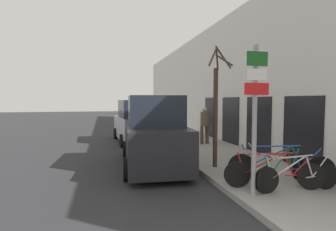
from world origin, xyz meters
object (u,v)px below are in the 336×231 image
object	(u,v)px
bicycle_1	(274,173)
parked_car_0	(154,135)
street_tree	(216,109)
signpost	(255,112)
bicycle_0	(297,176)
bicycle_3	(280,166)
parked_car_1	(136,123)
bicycle_2	(283,170)
pedestrian_near	(205,122)

from	to	relation	value
bicycle_1	parked_car_0	size ratio (longest dim) A/B	0.47
bicycle_1	street_tree	distance (m)	2.71
signpost	street_tree	size ratio (longest dim) A/B	0.87
bicycle_0	bicycle_1	xyz separation A→B (m)	(-0.41, 0.30, 0.01)
bicycle_3	parked_car_1	world-z (taller)	parked_car_1
bicycle_1	bicycle_3	world-z (taller)	bicycle_3
parked_car_0	street_tree	world-z (taller)	street_tree
bicycle_1	bicycle_2	size ratio (longest dim) A/B	1.06
bicycle_3	bicycle_0	bearing A→B (deg)	-161.10
signpost	parked_car_0	size ratio (longest dim) A/B	0.70
bicycle_0	bicycle_1	world-z (taller)	bicycle_1
pedestrian_near	bicycle_3	bearing A→B (deg)	-105.70
bicycle_2	parked_car_0	distance (m)	4.16
bicycle_1	bicycle_3	distance (m)	0.59
bicycle_2	parked_car_0	size ratio (longest dim) A/B	0.45
bicycle_3	street_tree	size ratio (longest dim) A/B	0.64
signpost	bicycle_0	xyz separation A→B (m)	(1.09, -0.07, -1.49)
bicycle_0	bicycle_2	distance (m)	0.45
bicycle_0	pedestrian_near	world-z (taller)	pedestrian_near
pedestrian_near	bicycle_0	bearing A→B (deg)	-105.75
bicycle_0	bicycle_2	size ratio (longest dim) A/B	1.04
bicycle_1	parked_car_1	bearing A→B (deg)	33.57
bicycle_0	parked_car_1	xyz separation A→B (m)	(-2.62, 9.03, 0.50)
bicycle_2	pedestrian_near	size ratio (longest dim) A/B	1.18
street_tree	parked_car_1	bearing A→B (deg)	104.78
bicycle_0	signpost	bearing A→B (deg)	89.60
parked_car_0	parked_car_1	size ratio (longest dim) A/B	1.01
bicycle_1	parked_car_0	world-z (taller)	parked_car_0
bicycle_0	pedestrian_near	bearing A→B (deg)	-0.05
parked_car_0	street_tree	bearing A→B (deg)	-26.73
bicycle_0	parked_car_1	world-z (taller)	parked_car_1
street_tree	bicycle_2	bearing A→B (deg)	-67.23
signpost	bicycle_1	size ratio (longest dim) A/B	1.49
signpost	parked_car_0	distance (m)	3.98
bicycle_2	street_tree	size ratio (longest dim) A/B	0.55
pedestrian_near	signpost	bearing A→B (deg)	-114.96
bicycle_0	street_tree	size ratio (longest dim) A/B	0.58
bicycle_1	pedestrian_near	world-z (taller)	pedestrian_near
bicycle_1	signpost	bearing A→B (deg)	127.54
bicycle_0	bicycle_3	size ratio (longest dim) A/B	0.89
parked_car_0	parked_car_1	xyz separation A→B (m)	(0.07, 5.44, -0.07)
signpost	bicycle_1	world-z (taller)	signpost
parked_car_1	pedestrian_near	distance (m)	3.81
signpost	bicycle_0	world-z (taller)	signpost
signpost	parked_car_0	xyz separation A→B (m)	(-1.61, 3.52, -0.92)
signpost	pedestrian_near	xyz separation A→B (m)	(1.50, 6.65, -0.83)
street_tree	pedestrian_near	bearing A→B (deg)	72.57
bicycle_0	bicycle_3	distance (m)	0.66
bicycle_0	street_tree	xyz separation A→B (m)	(-0.91, 2.53, 1.47)
bicycle_3	parked_car_1	size ratio (longest dim) A/B	0.52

